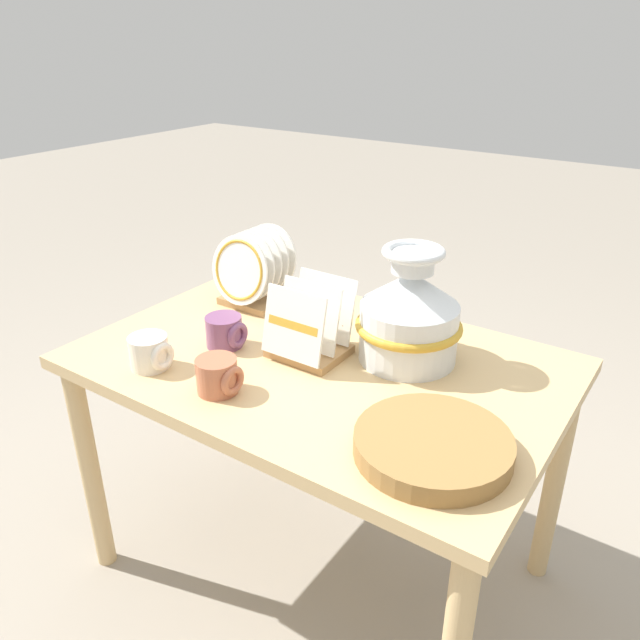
{
  "coord_description": "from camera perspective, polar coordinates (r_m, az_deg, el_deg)",
  "views": [
    {
      "loc": [
        0.81,
        -1.18,
        1.53
      ],
      "look_at": [
        0.0,
        0.0,
        0.85
      ],
      "focal_mm": 35.0,
      "sensor_mm": 36.0,
      "label": 1
    }
  ],
  "objects": [
    {
      "name": "dish_rack_square_plates",
      "position": [
        1.63,
        -0.96,
        -1.2
      ],
      "size": [
        0.19,
        0.18,
        0.2
      ],
      "color": "tan",
      "rests_on": "display_table"
    },
    {
      "name": "mug_cream_glaze",
      "position": [
        1.63,
        -15.25,
        -2.87
      ],
      "size": [
        0.11,
        0.1,
        0.08
      ],
      "color": "silver",
      "rests_on": "display_table"
    },
    {
      "name": "display_table",
      "position": [
        1.68,
        0.0,
        -6.18
      ],
      "size": [
        1.23,
        0.82,
        0.74
      ],
      "color": "tan",
      "rests_on": "ground_plane"
    },
    {
      "name": "mug_terracotta_glaze",
      "position": [
        1.49,
        -9.27,
        -5.07
      ],
      "size": [
        0.11,
        0.1,
        0.08
      ],
      "color": "#B76647",
      "rests_on": "display_table"
    },
    {
      "name": "dish_rack_round_plates",
      "position": [
        1.93,
        -6.16,
        4.23
      ],
      "size": [
        0.21,
        0.19,
        0.23
      ],
      "color": "tan",
      "rests_on": "display_table"
    },
    {
      "name": "mug_plum_glaze",
      "position": [
        1.7,
        -8.65,
        -1.06
      ],
      "size": [
        0.11,
        0.1,
        0.08
      ],
      "color": "#7A4770",
      "rests_on": "display_table"
    },
    {
      "name": "ground_plane",
      "position": [
        2.1,
        0.0,
        -21.43
      ],
      "size": [
        14.0,
        14.0,
        0.0
      ],
      "primitive_type": "plane",
      "color": "gray"
    },
    {
      "name": "ceramic_vase",
      "position": [
        1.59,
        8.18,
        0.55
      ],
      "size": [
        0.27,
        0.27,
        0.31
      ],
      "color": "silver",
      "rests_on": "display_table"
    },
    {
      "name": "wicker_charger_stack",
      "position": [
        1.3,
        10.27,
        -11.19
      ],
      "size": [
        0.32,
        0.32,
        0.04
      ],
      "color": "olive",
      "rests_on": "display_table"
    }
  ]
}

